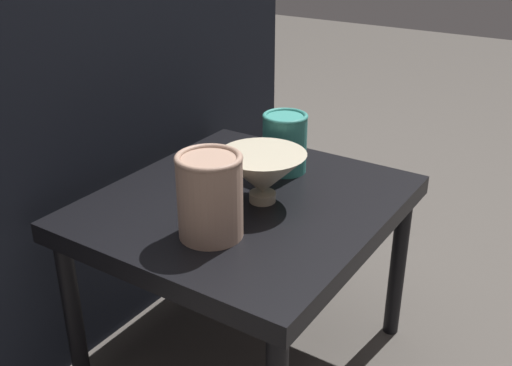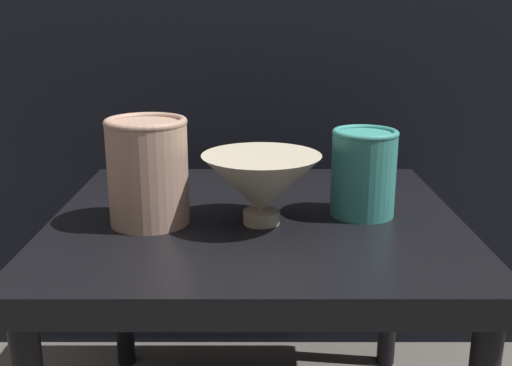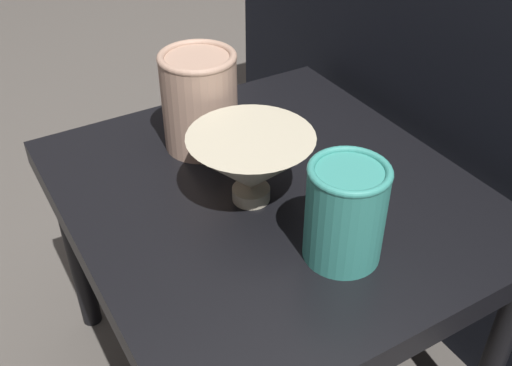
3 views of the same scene
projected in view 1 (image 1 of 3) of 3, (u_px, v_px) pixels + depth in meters
ground_plane at (247, 357)px, 1.38m from camera, size 8.00×8.00×0.00m
table at (246, 218)px, 1.22m from camera, size 0.61×0.55×0.41m
couch_backdrop at (55, 131)px, 1.47m from camera, size 1.26×0.50×0.87m
bowl at (263, 174)px, 1.17m from camera, size 0.17×0.17×0.10m
vase_textured_left at (210, 195)px, 1.04m from camera, size 0.12×0.12×0.15m
vase_colorful_right at (285, 142)px, 1.30m from camera, size 0.10×0.10×0.13m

